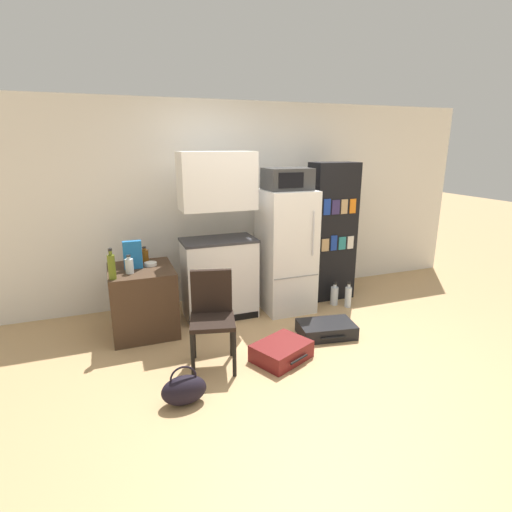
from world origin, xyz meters
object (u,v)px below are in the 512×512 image
(kitchen_hutch, at_px, (219,244))
(bottle_olive_oil, at_px, (112,266))
(bowl, at_px, (151,264))
(side_table, at_px, (143,300))
(suitcase_large_flat, at_px, (326,329))
(handbag, at_px, (184,390))
(chair, at_px, (212,310))
(bookshelf, at_px, (331,232))
(bottle_amber_beer, at_px, (145,255))
(water_bottle_middle, at_px, (334,295))
(refrigerator, at_px, (286,251))
(microwave, at_px, (287,179))
(cereal_box, at_px, (133,255))
(bottle_clear_short, at_px, (129,266))
(suitcase_small_flat, at_px, (281,351))
(water_bottle_front, at_px, (348,296))

(kitchen_hutch, distance_m, bottle_olive_oil, 1.25)
(bowl, bearing_deg, side_table, -150.62)
(suitcase_large_flat, bearing_deg, bowl, 162.31)
(kitchen_hutch, distance_m, handbag, 1.90)
(handbag, bearing_deg, chair, 54.61)
(handbag, bearing_deg, bookshelf, 35.72)
(bottle_amber_beer, distance_m, water_bottle_middle, 2.41)
(refrigerator, bearing_deg, bottle_olive_oil, -170.95)
(microwave, height_order, chair, microwave)
(cereal_box, bearing_deg, suitcase_large_flat, -23.80)
(microwave, xyz_separation_m, bottle_olive_oil, (-2.01, -0.32, -0.76))
(kitchen_hutch, height_order, bottle_amber_beer, kitchen_hutch)
(bottle_clear_short, height_order, suitcase_small_flat, bottle_clear_short)
(chair, relative_size, suitcase_small_flat, 1.40)
(bottle_clear_short, xyz_separation_m, handbag, (0.28, -1.31, -0.68))
(microwave, distance_m, water_bottle_middle, 1.62)
(cereal_box, bearing_deg, water_bottle_front, -5.37)
(bottle_olive_oil, xyz_separation_m, cereal_box, (0.22, 0.29, 0.02))
(microwave, distance_m, water_bottle_front, 1.68)
(handbag, bearing_deg, refrigerator, 43.75)
(bookshelf, bearing_deg, refrigerator, -168.55)
(bookshelf, height_order, water_bottle_middle, bookshelf)
(cereal_box, height_order, suitcase_large_flat, cereal_box)
(kitchen_hutch, relative_size, suitcase_small_flat, 3.03)
(refrigerator, height_order, microwave, microwave)
(water_bottle_front, bearing_deg, bowl, 173.20)
(bottle_amber_beer, relative_size, chair, 0.18)
(side_table, relative_size, suitcase_large_flat, 1.13)
(bowl, bearing_deg, bookshelf, 3.27)
(bookshelf, height_order, bottle_clear_short, bookshelf)
(side_table, height_order, water_bottle_middle, side_table)
(refrigerator, height_order, suitcase_small_flat, refrigerator)
(bottle_amber_beer, xyz_separation_m, chair, (0.47, -1.19, -0.26))
(microwave, distance_m, suitcase_large_flat, 1.77)
(refrigerator, xyz_separation_m, bottle_amber_beer, (-1.65, 0.23, 0.05))
(handbag, distance_m, water_bottle_middle, 2.59)
(bottle_clear_short, height_order, chair, bottle_clear_short)
(cereal_box, relative_size, chair, 0.34)
(kitchen_hutch, bearing_deg, bottle_amber_beer, 169.32)
(refrigerator, relative_size, chair, 1.67)
(bottle_olive_oil, bearing_deg, side_table, 43.36)
(cereal_box, bearing_deg, bottle_amber_beer, 61.48)
(bottle_clear_short, bearing_deg, bottle_olive_oil, -141.85)
(refrigerator, distance_m, suitcase_small_flat, 1.44)
(microwave, bearing_deg, bottle_clear_short, -174.24)
(bottle_amber_beer, xyz_separation_m, bottle_clear_short, (-0.19, -0.42, 0.01))
(side_table, xyz_separation_m, water_bottle_front, (2.49, -0.22, -0.22))
(water_bottle_front, bearing_deg, cereal_box, 174.63)
(handbag, height_order, water_bottle_front, same)
(refrigerator, xyz_separation_m, microwave, (-0.00, -0.00, 0.87))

